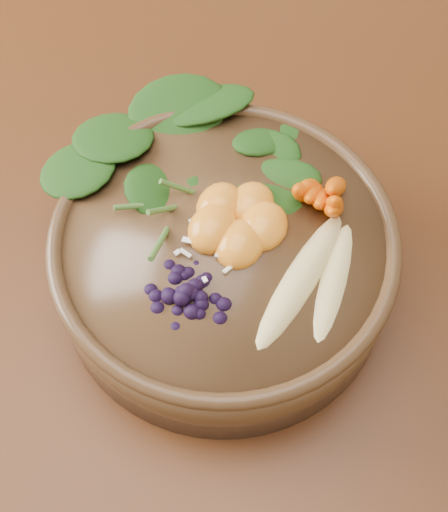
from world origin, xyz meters
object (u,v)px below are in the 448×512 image
(kale_heap, at_px, (215,149))
(mandarin_cluster, at_px, (238,212))
(stoneware_bowl, at_px, (224,261))
(carrot_cluster, at_px, (330,169))
(dining_table, at_px, (29,196))
(banana_halves, at_px, (319,272))
(blueberry_pile, at_px, (187,283))

(kale_heap, distance_m, mandarin_cluster, 0.07)
(stoneware_bowl, xyz_separation_m, carrot_cluster, (0.07, 0.08, 0.09))
(dining_table, bearing_deg, carrot_cluster, 3.39)
(banana_halves, height_order, blueberry_pile, blueberry_pile)
(blueberry_pile, bearing_deg, stoneware_bowl, 86.17)
(carrot_cluster, relative_size, mandarin_cluster, 0.87)
(kale_heap, distance_m, blueberry_pile, 0.14)
(mandarin_cluster, relative_size, blueberry_pile, 0.69)
(banana_halves, bearing_deg, carrot_cluster, 113.06)
(kale_heap, distance_m, carrot_cluster, 0.11)
(dining_table, xyz_separation_m, blueberry_pile, (0.29, -0.12, 0.20))
(banana_halves, distance_m, mandarin_cluster, 0.09)
(kale_heap, bearing_deg, stoneware_bowl, -59.83)
(dining_table, bearing_deg, stoneware_bowl, -11.13)
(kale_heap, xyz_separation_m, carrot_cluster, (0.11, 0.01, 0.02))
(kale_heap, height_order, blueberry_pile, kale_heap)
(dining_table, xyz_separation_m, carrot_cluster, (0.36, 0.02, 0.22))
(stoneware_bowl, bearing_deg, kale_heap, 120.17)
(dining_table, distance_m, banana_halves, 0.43)
(kale_heap, xyz_separation_m, banana_halves, (0.13, -0.08, -0.01))
(stoneware_bowl, bearing_deg, carrot_cluster, 49.61)
(dining_table, relative_size, carrot_cluster, 18.23)
(kale_heap, bearing_deg, carrot_cluster, 3.82)
(banana_halves, distance_m, blueberry_pile, 0.11)
(banana_halves, relative_size, blueberry_pile, 1.21)
(kale_heap, height_order, banana_halves, kale_heap)
(mandarin_cluster, bearing_deg, banana_halves, -16.44)
(banana_halves, bearing_deg, blueberry_pile, -141.51)
(stoneware_bowl, distance_m, mandarin_cluster, 0.06)
(dining_table, height_order, carrot_cluster, carrot_cluster)
(banana_halves, relative_size, mandarin_cluster, 1.76)
(dining_table, height_order, stoneware_bowl, stoneware_bowl)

